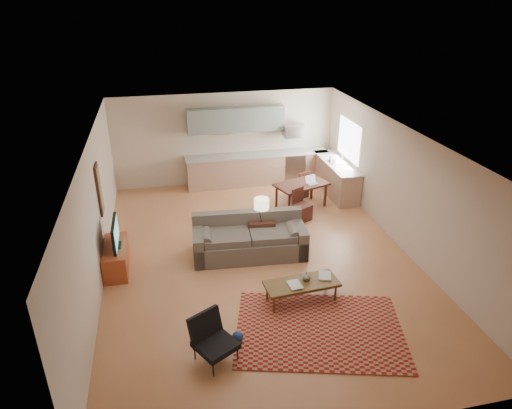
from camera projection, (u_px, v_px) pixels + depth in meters
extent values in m
plane|color=#B06E44|center=(259.00, 258.00, 10.00)|extent=(9.00, 9.00, 0.00)
plane|color=white|center=(259.00, 139.00, 8.84)|extent=(9.00, 9.00, 0.00)
plane|color=#BEAA96|center=(225.00, 139.00, 13.39)|extent=(6.50, 0.00, 6.50)
plane|color=#BEAA96|center=(342.00, 357.00, 5.45)|extent=(6.50, 0.00, 6.50)
plane|color=#BEAA96|center=(95.00, 217.00, 8.79)|extent=(0.00, 9.00, 9.00)
plane|color=#BEAA96|center=(403.00, 188.00, 10.05)|extent=(0.00, 9.00, 9.00)
cube|color=#A5A8AD|center=(293.00, 166.00, 13.88)|extent=(0.62, 0.62, 0.90)
cube|color=#A5A8AD|center=(294.00, 131.00, 13.43)|extent=(0.62, 0.40, 0.35)
cube|color=slate|center=(236.00, 120.00, 13.04)|extent=(2.80, 0.34, 0.70)
cube|color=white|center=(349.00, 140.00, 12.61)|extent=(0.02, 1.40, 1.05)
cube|color=maroon|center=(319.00, 330.00, 7.86)|extent=(3.26, 2.64, 0.02)
imported|color=maroon|center=(289.00, 286.00, 8.31)|extent=(0.27, 0.34, 0.03)
imported|color=navy|center=(319.00, 275.00, 8.63)|extent=(0.43, 0.47, 0.02)
imported|color=black|center=(306.00, 276.00, 8.48)|extent=(0.22, 0.22, 0.17)
imported|color=#F7EBBF|center=(331.00, 157.00, 12.93)|extent=(0.11, 0.11, 0.19)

